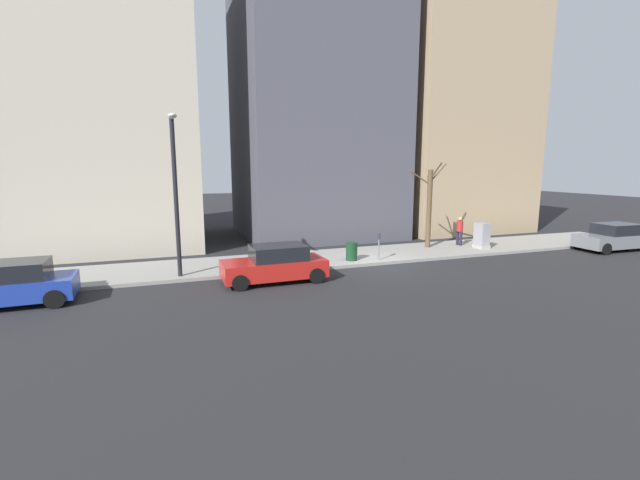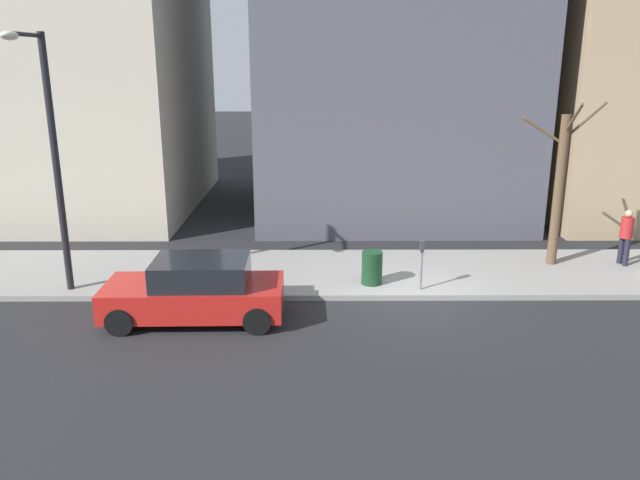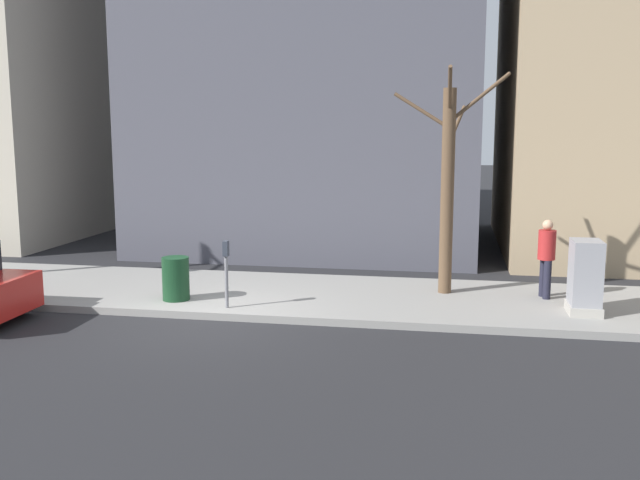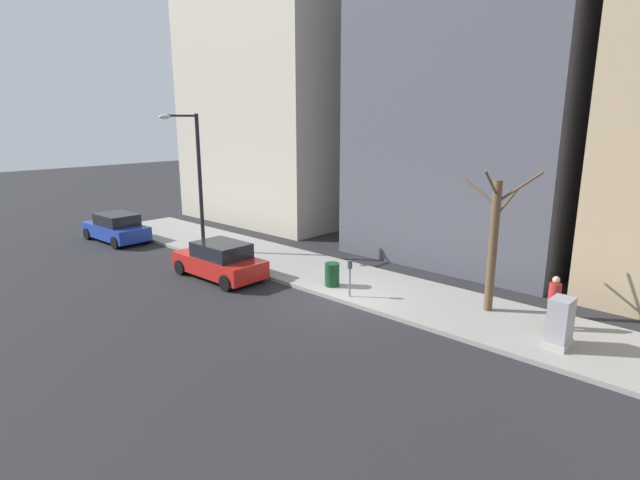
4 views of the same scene
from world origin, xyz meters
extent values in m
plane|color=#232326|center=(0.00, 0.00, 0.00)|extent=(120.00, 120.00, 0.00)
cube|color=gray|center=(2.00, 0.00, 0.07)|extent=(4.00, 36.00, 0.15)
cylinder|color=black|center=(-0.29, 3.89, 0.32)|extent=(0.23, 0.64, 0.64)
cylinder|color=slate|center=(0.45, -0.23, 0.68)|extent=(0.07, 0.07, 1.05)
cube|color=#2D333D|center=(0.45, -0.23, 1.35)|extent=(0.14, 0.10, 0.30)
cube|color=#A8A399|center=(1.30, -7.15, 0.24)|extent=(0.83, 0.61, 0.18)
cube|color=#939399|center=(1.30, -7.15, 0.96)|extent=(0.75, 0.55, 1.25)
cylinder|color=brown|center=(2.60, -4.49, 2.34)|extent=(0.28, 0.28, 4.38)
cylinder|color=brown|center=(2.98, -4.64, 3.74)|extent=(0.82, 0.40, 0.90)
cylinder|color=brown|center=(2.11, -4.49, 4.46)|extent=(1.04, 0.08, 0.92)
cylinder|color=brown|center=(2.79, -5.09, 4.33)|extent=(0.38, 1.28, 1.10)
cylinder|color=brown|center=(2.68, -3.91, 4.06)|extent=(0.19, 1.21, 0.80)
cylinder|color=#14381E|center=(0.90, 1.02, 0.60)|extent=(0.56, 0.56, 0.90)
cylinder|color=#1E1E2D|center=(2.38, -6.60, 0.56)|extent=(0.16, 0.16, 0.82)
cylinder|color=#1E1E2D|center=(2.62, -6.54, 0.56)|extent=(0.16, 0.16, 0.82)
cylinder|color=#A52323|center=(2.50, -6.57, 1.28)|extent=(0.36, 0.36, 0.62)
sphere|color=tan|center=(2.50, -6.57, 1.70)|extent=(0.22, 0.22, 0.22)
camera|label=1|loc=(-17.89, 9.45, 4.69)|focal=24.00mm
camera|label=2|loc=(-15.03, 2.51, 6.03)|focal=35.00mm
camera|label=3|loc=(-12.81, -4.58, 3.71)|focal=40.00mm
camera|label=4|loc=(-12.80, -11.08, 6.40)|focal=28.00mm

